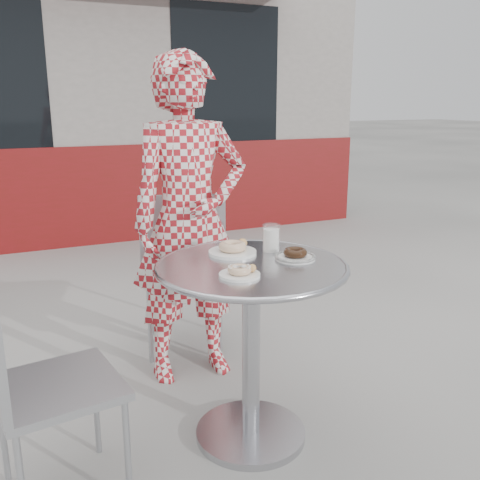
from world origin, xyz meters
name	(u,v)px	position (x,y,z in m)	size (l,w,h in m)	color
ground	(252,438)	(0.00, 0.00, 0.00)	(60.00, 60.00, 0.00)	#A8A59F
storefront	(67,96)	(0.00, 5.56, 1.49)	(6.02, 4.55, 3.00)	gray
bistro_table	(251,309)	(0.00, 0.02, 0.60)	(0.79, 0.79, 0.80)	silver
chair_far	(184,300)	(0.02, 0.98, 0.29)	(0.57, 0.58, 0.96)	#A3A5AB
chair_left	(58,432)	(-0.79, -0.02, 0.27)	(0.48, 0.47, 0.88)	#A3A5AB
seated_person	(190,221)	(-0.03, 0.69, 0.84)	(0.61, 0.40, 1.68)	maroon
plate_far	(233,249)	(-0.01, 0.19, 0.82)	(0.21, 0.21, 0.06)	white
plate_near	(240,272)	(-0.10, -0.10, 0.81)	(0.16, 0.16, 0.04)	white
plate_checker	(295,256)	(0.20, 0.01, 0.81)	(0.17, 0.17, 0.04)	white
milk_cup	(271,239)	(0.16, 0.16, 0.85)	(0.08, 0.08, 0.12)	white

